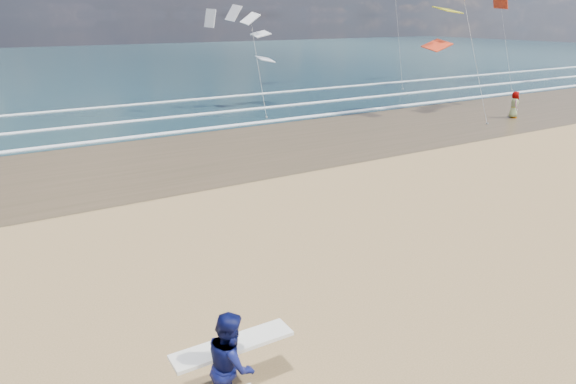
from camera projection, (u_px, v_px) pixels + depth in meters
wet_sand_strip at (398, 124)px, 32.87m from camera, size 220.00×12.00×0.01m
ocean at (147, 62)px, 76.48m from camera, size 220.00×100.00×0.02m
foam_breakers at (310, 102)px, 41.01m from camera, size 220.00×11.70×0.05m
surfer_far at (231, 364)px, 8.66m from camera, size 2.21×1.20×2.00m
beachgoer_0 at (514, 105)px, 34.43m from camera, size 0.99×1.03×1.78m
kite_0 at (469, 25)px, 33.47m from camera, size 7.79×4.96×9.66m
kite_1 at (255, 50)px, 35.80m from camera, size 6.08×4.77×7.56m
kite_2 at (503, 19)px, 47.82m from camera, size 5.75×4.73×11.38m
kite_5 at (396, 7)px, 47.72m from camera, size 4.56×4.60×14.18m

